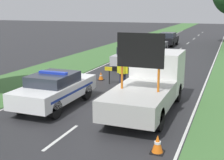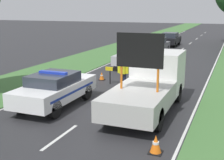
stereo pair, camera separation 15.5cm
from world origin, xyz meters
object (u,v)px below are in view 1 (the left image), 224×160
(work_truck, at_px, (151,82))
(pedestrian_civilian, at_px, (138,71))
(queued_car_sedan_silver, at_px, (132,56))
(police_officer, at_px, (123,70))
(traffic_cone_near_police, at_px, (149,84))
(queued_car_suv_grey, at_px, (154,45))
(traffic_cone_centre_front, at_px, (145,77))
(queued_car_sedan_black, at_px, (168,39))
(traffic_cone_near_truck, at_px, (101,76))
(traffic_cone_behind_barrier, at_px, (158,144))
(police_car, at_px, (55,89))
(road_barrier, at_px, (127,71))

(work_truck, xyz_separation_m, pedestrian_civilian, (-1.41, 2.85, -0.14))
(work_truck, bearing_deg, queued_car_sedan_silver, -65.21)
(police_officer, bearing_deg, queued_car_sedan_silver, -87.16)
(work_truck, distance_m, traffic_cone_near_police, 3.09)
(pedestrian_civilian, height_order, queued_car_suv_grey, pedestrian_civilian)
(traffic_cone_centre_front, distance_m, queued_car_sedan_black, 18.82)
(traffic_cone_near_truck, bearing_deg, queued_car_suv_grey, 88.55)
(traffic_cone_behind_barrier, xyz_separation_m, queued_car_sedan_silver, (-5.17, 13.59, 0.52))
(traffic_cone_centre_front, bearing_deg, traffic_cone_behind_barrier, -72.36)
(pedestrian_civilian, bearing_deg, queued_car_sedan_black, 73.42)
(police_car, height_order, pedestrian_civilian, pedestrian_civilian)
(work_truck, height_order, queued_car_sedan_black, work_truck)
(queued_car_sedan_black, bearing_deg, queued_car_suv_grey, 89.94)
(traffic_cone_near_police, bearing_deg, traffic_cone_behind_barrier, -73.31)
(police_car, bearing_deg, work_truck, 19.33)
(traffic_cone_centre_front, bearing_deg, queued_car_sedan_black, 97.01)
(work_truck, distance_m, road_barrier, 4.12)
(work_truck, height_order, queued_car_suv_grey, work_truck)
(queued_car_sedan_black, bearing_deg, road_barrier, 94.67)
(work_truck, xyz_separation_m, queued_car_suv_grey, (-3.89, 16.57, -0.35))
(police_car, relative_size, traffic_cone_behind_barrier, 8.21)
(police_car, relative_size, road_barrier, 1.73)
(road_barrier, bearing_deg, pedestrian_civilian, -32.84)
(pedestrian_civilian, bearing_deg, road_barrier, 121.20)
(police_car, bearing_deg, traffic_cone_behind_barrier, -28.06)
(traffic_cone_behind_barrier, bearing_deg, traffic_cone_centre_front, 107.64)
(police_car, distance_m, work_truck, 4.30)
(traffic_cone_near_police, relative_size, traffic_cone_behind_barrier, 1.20)
(police_officer, bearing_deg, traffic_cone_centre_front, -116.39)
(work_truck, height_order, police_officer, work_truck)
(police_car, xyz_separation_m, pedestrian_civilian, (2.65, 4.22, 0.20))
(pedestrian_civilian, height_order, traffic_cone_near_truck, pedestrian_civilian)
(pedestrian_civilian, relative_size, traffic_cone_behind_barrier, 2.99)
(pedestrian_civilian, relative_size, queued_car_sedan_black, 0.38)
(road_barrier, height_order, traffic_cone_near_police, road_barrier)
(work_truck, bearing_deg, traffic_cone_near_police, -71.68)
(road_barrier, distance_m, traffic_cone_centre_front, 1.66)
(work_truck, distance_m, traffic_cone_centre_front, 5.19)
(traffic_cone_centre_front, height_order, queued_car_suv_grey, queued_car_suv_grey)
(road_barrier, relative_size, queued_car_suv_grey, 0.62)
(traffic_cone_behind_barrier, bearing_deg, queued_car_suv_grey, 104.04)
(traffic_cone_near_truck, bearing_deg, police_car, -88.51)
(traffic_cone_centre_front, height_order, traffic_cone_behind_barrier, traffic_cone_behind_barrier)
(police_officer, distance_m, queued_car_suv_grey, 14.09)
(traffic_cone_near_truck, height_order, queued_car_suv_grey, queued_car_suv_grey)
(police_car, distance_m, road_barrier, 5.15)
(road_barrier, height_order, queued_car_suv_grey, queued_car_suv_grey)
(traffic_cone_centre_front, height_order, queued_car_sedan_black, queued_car_sedan_black)
(pedestrian_civilian, height_order, traffic_cone_behind_barrier, pedestrian_civilian)
(pedestrian_civilian, bearing_deg, queued_car_sedan_silver, 87.30)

